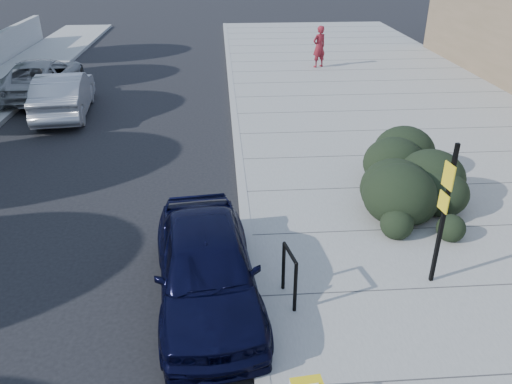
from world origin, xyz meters
TOP-DOWN VIEW (x-y plane):
  - ground at (0.00, 0.00)m, footprint 120.00×120.00m
  - sidewalk_near at (5.60, 5.00)m, footprint 11.20×50.00m
  - curb_near at (0.00, 5.00)m, footprint 0.22×50.00m
  - bike_rack at (0.60, -0.11)m, footprint 0.18×0.67m
  - sign_post at (3.25, 0.22)m, footprint 0.11×0.31m
  - hedge at (4.00, 3.45)m, footprint 2.38×4.12m
  - sedan_navy at (-0.80, 0.15)m, footprint 2.14×4.42m
  - wagon_silver at (-6.00, 10.84)m, footprint 2.07×4.70m
  - suv_silver at (-7.50, 13.23)m, footprint 2.61×5.38m
  - pedestrian at (4.22, 16.66)m, footprint 0.82×0.72m

SIDE VIEW (x-z plane):
  - ground at x=0.00m, z-range 0.00..0.00m
  - sidewalk_near at x=5.60m, z-range 0.00..0.15m
  - curb_near at x=0.00m, z-range 0.00..0.17m
  - sedan_navy at x=-0.80m, z-range 0.00..1.45m
  - suv_silver at x=-7.50m, z-range 0.00..1.47m
  - bike_rack at x=0.60m, z-range 0.25..1.24m
  - wagon_silver at x=-6.00m, z-range 0.00..1.50m
  - hedge at x=4.00m, z-range 0.15..1.63m
  - pedestrian at x=4.22m, z-range 0.15..2.04m
  - sign_post at x=3.25m, z-range 0.33..3.02m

